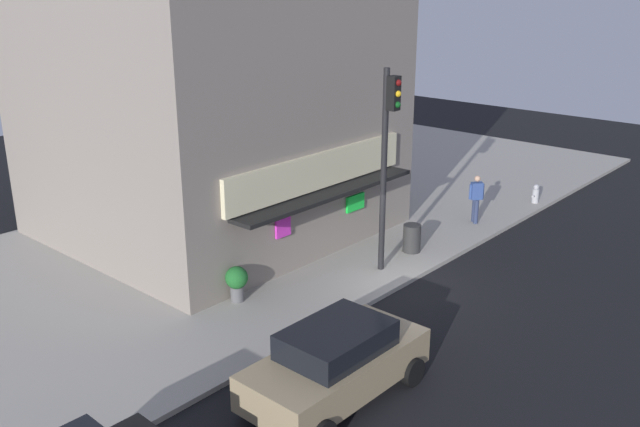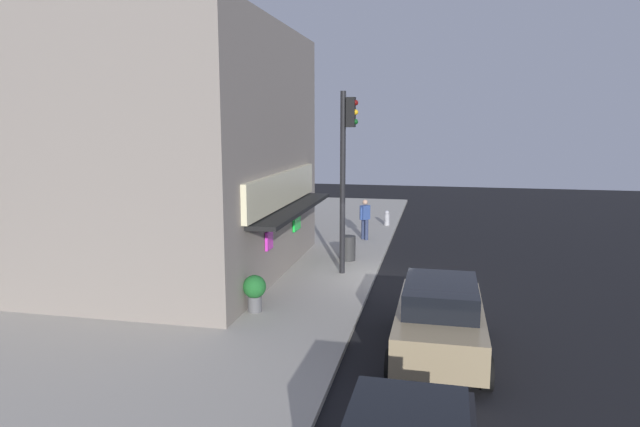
{
  "view_description": "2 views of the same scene",
  "coord_description": "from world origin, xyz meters",
  "px_view_note": "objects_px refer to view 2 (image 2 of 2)",
  "views": [
    {
      "loc": [
        -15.29,
        -10.18,
        8.49
      ],
      "look_at": [
        -1.28,
        2.17,
        2.07
      ],
      "focal_mm": 38.79,
      "sensor_mm": 36.0,
      "label": 1
    },
    {
      "loc": [
        -17.73,
        -1.93,
        5.13
      ],
      "look_at": [
        -0.45,
        1.73,
        2.26
      ],
      "focal_mm": 31.49,
      "sensor_mm": 36.0,
      "label": 2
    }
  ],
  "objects_px": {
    "fire_hydrant": "(387,218)",
    "potted_plant_by_doorway": "(255,290)",
    "pedestrian": "(365,218)",
    "traffic_light": "(346,160)",
    "trash_can": "(348,248)",
    "parked_car_tan": "(440,318)"
  },
  "relations": [
    {
      "from": "fire_hydrant",
      "to": "potted_plant_by_doorway",
      "type": "bearing_deg",
      "value": 170.4
    },
    {
      "from": "pedestrian",
      "to": "potted_plant_by_doorway",
      "type": "bearing_deg",
      "value": 170.5
    },
    {
      "from": "traffic_light",
      "to": "pedestrian",
      "type": "xyz_separation_m",
      "value": [
        5.57,
        0.06,
        -2.85
      ]
    },
    {
      "from": "trash_can",
      "to": "pedestrian",
      "type": "height_order",
      "value": "pedestrian"
    },
    {
      "from": "traffic_light",
      "to": "pedestrian",
      "type": "bearing_deg",
      "value": 0.66
    },
    {
      "from": "fire_hydrant",
      "to": "traffic_light",
      "type": "bearing_deg",
      "value": 176.5
    },
    {
      "from": "traffic_light",
      "to": "trash_can",
      "type": "bearing_deg",
      "value": 6.21
    },
    {
      "from": "pedestrian",
      "to": "fire_hydrant",
      "type": "bearing_deg",
      "value": -9.87
    },
    {
      "from": "trash_can",
      "to": "fire_hydrant",
      "type": "bearing_deg",
      "value": -5.83
    },
    {
      "from": "trash_can",
      "to": "parked_car_tan",
      "type": "bearing_deg",
      "value": -156.71
    },
    {
      "from": "traffic_light",
      "to": "trash_can",
      "type": "relative_size",
      "value": 6.67
    },
    {
      "from": "traffic_light",
      "to": "trash_can",
      "type": "distance_m",
      "value": 3.8
    },
    {
      "from": "trash_can",
      "to": "potted_plant_by_doorway",
      "type": "distance_m",
      "value": 6.3
    },
    {
      "from": "trash_can",
      "to": "parked_car_tan",
      "type": "height_order",
      "value": "parked_car_tan"
    },
    {
      "from": "fire_hydrant",
      "to": "parked_car_tan",
      "type": "height_order",
      "value": "parked_car_tan"
    },
    {
      "from": "pedestrian",
      "to": "potted_plant_by_doorway",
      "type": "xyz_separation_m",
      "value": [
        -9.9,
        1.66,
        -0.36
      ]
    },
    {
      "from": "trash_can",
      "to": "pedestrian",
      "type": "distance_m",
      "value": 3.83
    },
    {
      "from": "trash_can",
      "to": "pedestrian",
      "type": "xyz_separation_m",
      "value": [
        3.8,
        -0.13,
        0.5
      ]
    },
    {
      "from": "fire_hydrant",
      "to": "parked_car_tan",
      "type": "distance_m",
      "value": 15.28
    },
    {
      "from": "trash_can",
      "to": "pedestrian",
      "type": "bearing_deg",
      "value": -1.95
    },
    {
      "from": "fire_hydrant",
      "to": "pedestrian",
      "type": "bearing_deg",
      "value": 170.13
    },
    {
      "from": "potted_plant_by_doorway",
      "to": "parked_car_tan",
      "type": "relative_size",
      "value": 0.23
    }
  ]
}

